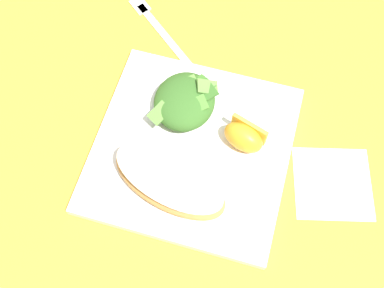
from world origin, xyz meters
TOP-DOWN VIEW (x-y plane):
  - ground at (0.00, 0.00)m, footprint 3.00×3.00m
  - white_plate at (0.00, 0.00)m, footprint 0.28×0.28m
  - cheesy_pizza_bread at (-0.07, 0.01)m, footprint 0.12×0.18m
  - green_salad_pile at (0.06, 0.03)m, footprint 0.10×0.10m
  - orange_wedge_front at (0.03, -0.07)m, footprint 0.05×0.07m
  - paper_napkin at (0.01, -0.21)m, footprint 0.13×0.13m
  - metal_fork at (0.20, 0.12)m, footprint 0.13×0.16m

SIDE VIEW (x-z plane):
  - ground at x=0.00m, z-range 0.00..0.00m
  - paper_napkin at x=0.01m, z-range 0.00..0.00m
  - metal_fork at x=0.20m, z-range 0.00..0.01m
  - white_plate at x=0.00m, z-range 0.00..0.02m
  - cheesy_pizza_bread at x=-0.07m, z-range 0.02..0.05m
  - orange_wedge_front at x=0.03m, z-range 0.02..0.06m
  - green_salad_pile at x=0.06m, z-range 0.01..0.06m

